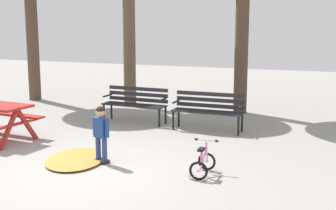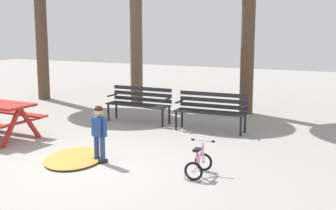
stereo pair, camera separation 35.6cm
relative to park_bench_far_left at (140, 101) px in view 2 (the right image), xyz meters
The scene contains 6 objects.
ground 3.84m from the park_bench_far_left, 77.92° to the right, with size 36.00×36.00×0.00m, color gray.
park_bench_far_left is the anchor object (origin of this frame).
park_bench_left 1.90m from the park_bench_far_left, ahead, with size 1.61×0.48×0.85m.
child_standing 3.36m from the park_bench_far_left, 73.82° to the right, with size 0.37×0.23×1.00m.
kids_bicycle 4.22m from the park_bench_far_left, 49.07° to the right, with size 0.39×0.58×0.54m.
leaf_pile 3.36m from the park_bench_far_left, 82.22° to the right, with size 1.46×1.02×0.07m, color #C68438.
Camera 2 is at (4.45, -6.01, 2.39)m, focal length 49.16 mm.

